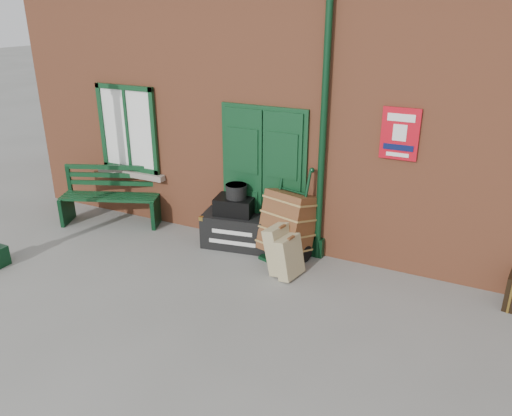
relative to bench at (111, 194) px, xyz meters
The scene contains 9 objects.
ground 3.34m from the bench, 19.42° to the right, with size 80.00×80.00×0.00m, color gray.
station_building 4.25m from the bench, 37.65° to the left, with size 10.30×4.30×4.36m.
bench is the anchor object (origin of this frame).
houdini_trunk 2.48m from the bench, ahead, with size 1.09×0.60×0.55m, color black.
strongbox 2.42m from the bench, ahead, with size 0.60×0.44×0.27m, color black.
hatbox 2.48m from the bench, ahead, with size 0.33×0.33×0.22m, color black.
suitcase_back 3.44m from the bench, ahead, with size 0.20×0.49×0.69m, color tan.
suitcase_front 3.63m from the bench, ahead, with size 0.18×0.44×0.59m, color tan.
porter_trolley 3.34m from the bench, ahead, with size 0.85×0.89×1.41m.
Camera 1 is at (2.85, -5.21, 3.63)m, focal length 35.00 mm.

